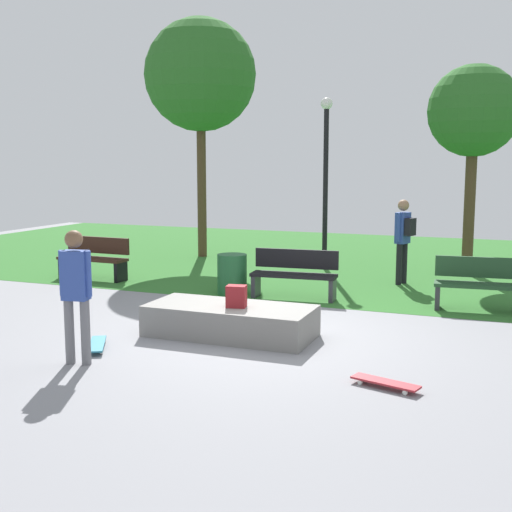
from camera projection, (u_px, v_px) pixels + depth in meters
The scene contains 15 objects.
ground_plane at pixel (256, 336), 9.67m from camera, with size 28.00×28.00×0.00m, color gray.
grass_lawn at pixel (370, 260), 17.14m from camera, with size 26.60×11.76×0.01m, color #2D6B28.
concrete_ledge at pixel (230, 321), 9.67m from camera, with size 2.45×1.08×0.46m, color gray.
backpack_on_ledge at pixel (236, 296), 9.51m from camera, with size 0.28×0.20×0.32m, color maroon.
skater_performing_trick at pixel (76, 286), 8.23m from camera, with size 0.43×0.25×1.71m.
skateboard_by_ledge at pixel (97, 344), 9.03m from camera, with size 0.58×0.79×0.08m.
skateboard_spare at pixel (385, 382), 7.47m from camera, with size 0.82×0.41×0.08m.
park_bench_by_oak at pixel (483, 283), 11.29m from camera, with size 1.63×0.60×0.91m.
park_bench_center_lawn at pixel (94, 257), 14.34m from camera, with size 1.61×0.52×0.91m.
park_bench_near_path at pixel (295, 273), 12.30m from camera, with size 1.63×0.60×0.91m.
tree_young_birch at pixel (200, 76), 17.12m from camera, with size 2.92×2.92×6.25m.
tree_tall_oak at pixel (474, 113), 14.75m from camera, with size 2.06×2.06×4.71m.
lamp_post at pixel (326, 165), 15.53m from camera, with size 0.28×0.28×4.03m.
trash_bin at pixel (232, 274), 12.69m from camera, with size 0.57×0.57×0.78m, color #1E592D.
pedestrian_with_backpack at pixel (404, 234), 13.62m from camera, with size 0.42×0.41×1.77m.
Camera 1 is at (3.45, -8.75, 2.56)m, focal length 46.11 mm.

